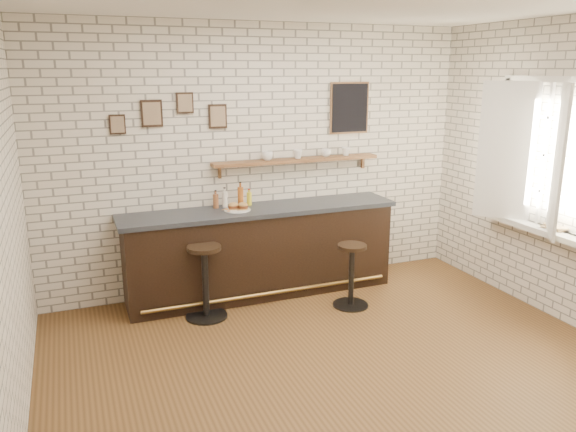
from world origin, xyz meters
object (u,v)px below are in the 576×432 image
Objects in this scene: bitters_bottle_amber at (241,196)px; shelf_cup_b at (298,154)px; shelf_cup_d at (346,151)px; book_lower at (550,229)px; bar_stool_right at (351,273)px; sandwich_plate at (237,210)px; bar_counter at (261,251)px; condiment_bottle_yellow at (249,198)px; bar_stool_left at (205,279)px; shelf_cup_c at (326,153)px; bitters_bottle_brown at (216,201)px; shelf_cup_a at (267,156)px; bitters_bottle_white at (225,199)px; book_upper at (547,226)px; ciabatta_sandwich at (238,206)px.

shelf_cup_b is (0.70, 0.03, 0.43)m from bitters_bottle_amber.
book_lower is at bearing -75.11° from shelf_cup_d.
sandwich_plate is at bearing 147.54° from bar_stool_right.
bar_counter is at bearing 138.43° from bar_stool_right.
bar_stool_right is at bearing -45.22° from condiment_bottle_yellow.
shelf_cup_c is (1.63, 0.60, 1.13)m from bar_stool_left.
bitters_bottle_brown is at bearing 159.71° from bar_counter.
shelf_cup_a is 1.14× the size of shelf_cup_c.
book_upper is (2.86, -1.78, -0.14)m from bitters_bottle_white.
shelf_cup_a is (0.33, 0.03, 0.43)m from bitters_bottle_amber.
bar_stool_left is 3.51m from book_lower.
book_upper is at bearing -20.47° from bar_stool_left.
shelf_cup_a reaches higher than shelf_cup_b.
bar_counter reaches higher than book_lower.
bitters_bottle_white is 1.57m from shelf_cup_d.
bitters_bottle_white is 0.82× the size of bitters_bottle_amber.
bitters_bottle_brown is at bearing 134.09° from sandwich_plate.
bar_counter is 0.71m from bitters_bottle_white.
shelf_cup_b is (0.53, 0.20, 1.04)m from bar_counter.
shelf_cup_a is at bearing 125.08° from bar_stool_right.
shelf_cup_b is 0.46× the size of book_lower.
condiment_bottle_yellow is 0.76m from shelf_cup_b.
shelf_cup_a is at bearing 5.29° from bitters_bottle_amber.
book_lower is 0.99× the size of book_upper.
bitters_bottle_brown is 0.10m from bitters_bottle_white.
shelf_cup_c is at bearing 124.74° from book_lower.
bitters_bottle_white is (-0.36, 0.17, 0.59)m from bar_counter.
bitters_bottle_brown is 0.93m from bar_stool_left.
shelf_cup_d is (0.36, 0.90, 1.17)m from bar_stool_right.
book_upper is at bearing -29.92° from ciabatta_sandwich.
bitters_bottle_brown is 0.84× the size of book_upper.
bitters_bottle_white is at bearing 116.11° from ciabatta_sandwich.
ciabatta_sandwich is 1.13× the size of bitters_bottle_brown.
bar_stool_right is 6.01× the size of shelf_cup_c.
bitters_bottle_amber reaches higher than book_upper.
bar_counter is at bearing -44.15° from bitters_bottle_amber.
shelf_cup_b is at bearing 2.49° from bitters_bottle_amber.
condiment_bottle_yellow is at bearing 45.75° from ciabatta_sandwich.
ciabatta_sandwich is at bearing 130.59° from shelf_cup_b.
bitters_bottle_amber reaches higher than bitters_bottle_white.
shelf_cup_d reaches higher than book_lower.
book_upper is at bearing -107.84° from shelf_cup_b.
shelf_cup_d is (0.62, 0.00, -0.00)m from shelf_cup_b.
book_upper is (2.96, -1.78, -0.13)m from bitters_bottle_brown.
bar_stool_right is 6.75× the size of shelf_cup_d.
bitters_bottle_amber is at bearing 107.79° from shelf_cup_c.
book_lower is at bearing -35.29° from condiment_bottle_yellow.
sandwich_plate is (-0.27, -0.02, 0.51)m from bar_counter.
shelf_cup_c is at bearing 20.39° from bar_stool_left.
bitters_bottle_white is at bearing 142.84° from bar_stool_right.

